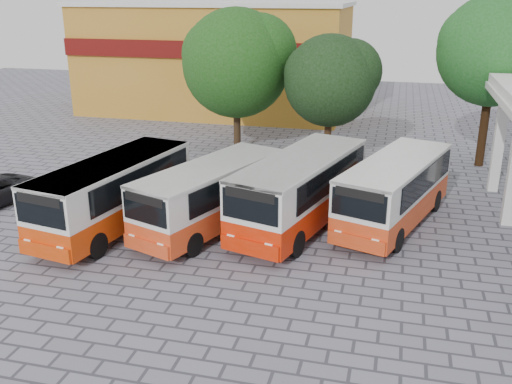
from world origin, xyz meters
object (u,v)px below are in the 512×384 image
(bus_far_left, at_px, (114,190))
(bus_centre_left, at_px, (211,193))
(bus_far_right, at_px, (395,188))
(bus_centre_right, at_px, (301,187))

(bus_far_left, bearing_deg, bus_centre_left, 23.48)
(bus_far_left, height_order, bus_centre_left, bus_far_left)
(bus_far_right, bearing_deg, bus_far_left, -145.49)
(bus_centre_left, height_order, bus_far_right, bus_far_right)
(bus_centre_left, bearing_deg, bus_centre_right, 37.80)
(bus_far_left, relative_size, bus_centre_right, 0.95)
(bus_centre_right, distance_m, bus_far_right, 3.83)
(bus_centre_right, height_order, bus_far_right, bus_centre_right)
(bus_far_left, bearing_deg, bus_far_right, 26.19)
(bus_centre_right, xyz_separation_m, bus_far_right, (3.65, 1.13, -0.10))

